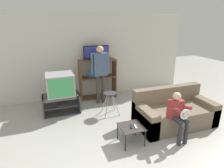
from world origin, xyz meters
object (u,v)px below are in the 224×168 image
Objects in this scene: folding_stool at (110,97)px; tv_stand at (62,104)px; snack_table at (131,128)px; remote_control_black at (131,126)px; person_seated_child at (178,112)px; couch at (174,113)px; media_shelf at (98,78)px; remote_control_white at (136,127)px; person_standing_adult at (100,69)px; television_main at (60,84)px; television_flat at (96,53)px.

tv_stand is at bearing 158.35° from folding_stool.
tv_stand reaches higher than snack_table.
person_seated_child is at bearing 13.17° from remote_control_black.
snack_table is 0.25× the size of couch.
person_seated_child reaches higher than snack_table.
remote_control_white is at bearing -89.25° from media_shelf.
person_standing_adult is at bearing 91.93° from folding_stool.
snack_table is 0.10m from remote_control_white.
television_main reaches higher than remote_control_white.
television_main is 2.28m from remote_control_white.
remote_control_black is at bearing 171.22° from person_seated_child.
snack_table is at bearing -90.75° from media_shelf.
television_main reaches higher than person_seated_child.
couch is at bearing 38.43° from remote_control_black.
snack_table is (-0.00, -2.57, -1.10)m from television_flat.
person_seated_child is at bearing 4.05° from remote_control_white.
couch is (2.43, -1.47, -0.51)m from television_main.
person_seated_child reaches higher than couch.
media_shelf is at bearing 14.32° from television_flat.
remote_control_black is at bearing -91.17° from folding_stool.
television_main is 4.72× the size of remote_control_black.
remote_control_white is at bearing -56.65° from television_main.
television_flat reaches higher than television_main.
tv_stand is 1.48m from media_shelf.
couch is at bearing -31.04° from television_main.
remote_control_white is (0.07, -2.62, -1.05)m from television_flat.
folding_stool is at bearing 110.78° from remote_control_black.
couch is 0.69m from person_seated_child.
media_shelf is at bearing 32.15° from television_main.
remote_control_white is at bearing -88.09° from person_standing_adult.
television_main is 0.68× the size of person_seated_child.
folding_stool is at bearing -89.09° from television_flat.
person_standing_adult reaches higher than remote_control_black.
snack_table is 2.25m from person_standing_adult.
television_flat is at bearing -165.68° from media_shelf.
snack_table is at bearing -90.07° from television_flat.
folding_stool is at bearing 103.35° from remote_control_white.
tv_stand is 2.91m from person_seated_child.
snack_table is 1.32m from couch.
television_main is (0.01, 0.02, 0.54)m from tv_stand.
television_main reaches higher than couch.
person_seated_child is at bearing -122.21° from couch.
tv_stand reaches higher than remote_control_white.
remote_control_black is at bearing -57.38° from tv_stand.
folding_stool reaches higher than remote_control_black.
television_flat is at bearing 119.80° from couch.
person_standing_adult is at bearing 90.11° from snack_table.
television_main reaches higher than folding_stool.
television_main is at bearing 122.54° from snack_table.
television_main is at bearing 157.55° from folding_stool.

